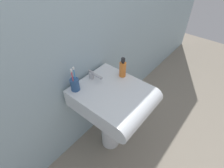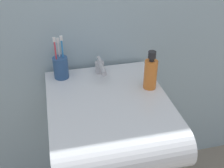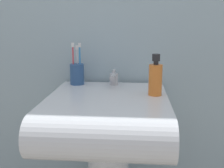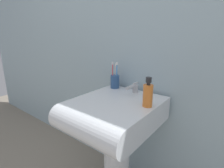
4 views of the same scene
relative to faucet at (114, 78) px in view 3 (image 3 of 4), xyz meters
name	(u,v)px [view 3 (image 3 of 4)]	position (x,y,z in m)	size (l,w,h in m)	color
sink_basin	(107,118)	(-0.01, -0.24, -0.11)	(0.48, 0.59, 0.15)	white
faucet	(114,78)	(0.00, 0.00, 0.00)	(0.04, 0.14, 0.07)	#B7B7BC
toothbrush_cup	(77,73)	(-0.18, 0.02, 0.01)	(0.07, 0.07, 0.20)	#2D5184
soap_bottle	(155,78)	(0.18, -0.15, 0.03)	(0.06, 0.06, 0.17)	orange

